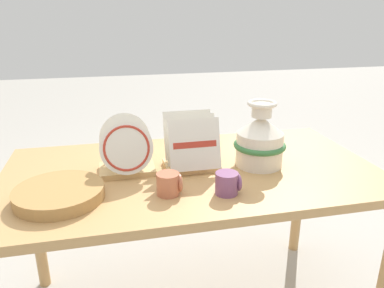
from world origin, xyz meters
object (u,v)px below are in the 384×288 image
(ceramic_vase, at_px, (260,140))
(dish_rack_square_plates, at_px, (192,151))
(mug_terracotta_glaze, at_px, (169,184))
(mug_plum_glaze, at_px, (228,183))
(wicker_charger_stack, at_px, (59,194))
(dish_rack_round_plates, at_px, (126,154))

(ceramic_vase, bearing_deg, dish_rack_square_plates, 173.32)
(dish_rack_square_plates, xyz_separation_m, mug_terracotta_glaze, (-0.13, -0.21, -0.03))
(ceramic_vase, relative_size, mug_plum_glaze, 3.08)
(ceramic_vase, bearing_deg, mug_plum_glaze, -133.31)
(dish_rack_square_plates, xyz_separation_m, wicker_charger_stack, (-0.51, -0.17, -0.05))
(mug_terracotta_glaze, bearing_deg, wicker_charger_stack, 173.44)
(mug_terracotta_glaze, bearing_deg, dish_rack_square_plates, 58.23)
(dish_rack_round_plates, xyz_separation_m, mug_plum_glaze, (0.34, -0.26, -0.04))
(ceramic_vase, xyz_separation_m, dish_rack_round_plates, (-0.55, 0.04, -0.03))
(dish_rack_round_plates, relative_size, dish_rack_square_plates, 1.00)
(ceramic_vase, xyz_separation_m, mug_plum_glaze, (-0.21, -0.22, -0.07))
(dish_rack_square_plates, distance_m, mug_terracotta_glaze, 0.25)
(dish_rack_square_plates, bearing_deg, dish_rack_round_plates, 178.44)
(ceramic_vase, relative_size, mug_terracotta_glaze, 3.08)
(dish_rack_round_plates, height_order, wicker_charger_stack, dish_rack_round_plates)
(dish_rack_round_plates, height_order, dish_rack_square_plates, same)
(ceramic_vase, bearing_deg, dish_rack_round_plates, 175.81)
(ceramic_vase, distance_m, mug_terracotta_glaze, 0.46)
(ceramic_vase, height_order, dish_rack_square_plates, ceramic_vase)
(dish_rack_round_plates, bearing_deg, mug_plum_glaze, -37.70)
(wicker_charger_stack, relative_size, mug_plum_glaze, 3.44)
(mug_plum_glaze, bearing_deg, dish_rack_square_plates, 105.80)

